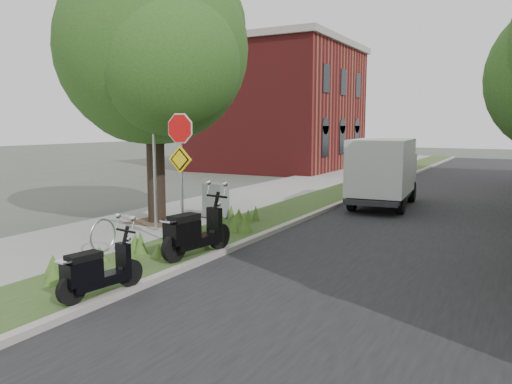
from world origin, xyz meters
TOP-DOWN VIEW (x-y plane):
  - ground at (0.00, 0.00)m, footprint 120.00×120.00m
  - sidewalk_near at (-4.25, 10.00)m, footprint 3.50×60.00m
  - verge at (-1.50, 10.00)m, footprint 2.00×60.00m
  - kerb_near at (-0.50, 10.00)m, footprint 0.20×60.00m
  - road at (3.00, 10.00)m, footprint 7.00×60.00m
  - street_tree_main at (-4.08, 2.86)m, footprint 6.21×5.54m
  - bare_post at (-3.20, 1.80)m, footprint 0.08×0.08m
  - bike_hoop at (-2.70, -0.60)m, footprint 0.06×0.78m
  - sign_assembly at (-1.40, 0.58)m, footprint 0.94×0.08m
  - brick_building at (-9.50, 22.00)m, footprint 9.40×10.40m
  - scooter_near at (-0.73, -0.00)m, footprint 0.61×2.00m
  - scooter_far at (-0.63, -2.84)m, footprint 0.49×1.64m
  - box_truck at (0.97, 9.32)m, footprint 2.18×4.76m
  - utility_cabinet at (-2.80, 4.12)m, footprint 0.84×0.60m

SIDE VIEW (x-z plane):
  - ground at x=0.00m, z-range 0.00..0.00m
  - road at x=3.00m, z-range 0.00..0.01m
  - sidewalk_near at x=-4.25m, z-range 0.00..0.12m
  - verge at x=-1.50m, z-range 0.00..0.12m
  - kerb_near at x=-0.50m, z-range 0.00..0.13m
  - bike_hoop at x=-2.70m, z-range 0.11..0.88m
  - scooter_far at x=-0.63m, z-range 0.11..0.89m
  - scooter_near at x=-0.73m, z-range 0.11..1.06m
  - utility_cabinet at x=-2.80m, z-range 0.10..1.16m
  - box_truck at x=0.97m, z-range 0.32..2.41m
  - bare_post at x=-3.20m, z-range 0.12..4.12m
  - sign_assembly at x=-1.40m, z-range 0.72..3.94m
  - brick_building at x=-9.50m, z-range 0.06..8.36m
  - street_tree_main at x=-4.08m, z-range 0.97..8.63m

